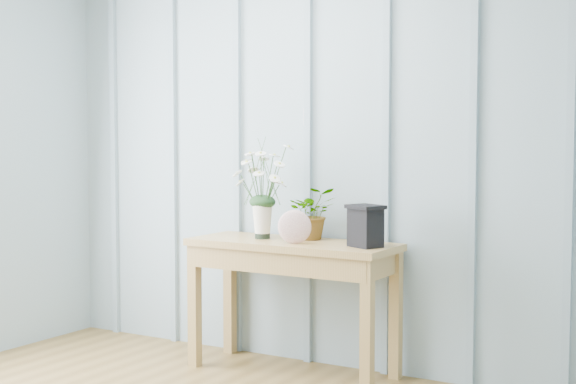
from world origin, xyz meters
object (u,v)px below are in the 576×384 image
Objects in this scene: sideboard at (293,261)px; carved_box at (365,226)px; daisy_vase at (262,179)px; felt_disc_vessel at (295,227)px.

carved_box is at bearing -2.52° from sideboard.
daisy_vase is 2.42× the size of carved_box.
felt_disc_vessel is at bearing -21.27° from daisy_vase.
daisy_vase reaches higher than felt_disc_vessel.
daisy_vase is at bearing 177.67° from carved_box.
sideboard is 0.50m from daisy_vase.
sideboard is 2.18× the size of daisy_vase.
daisy_vase reaches higher than carved_box.
felt_disc_vessel reaches higher than sideboard.
sideboard is at bearing -1.90° from daisy_vase.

